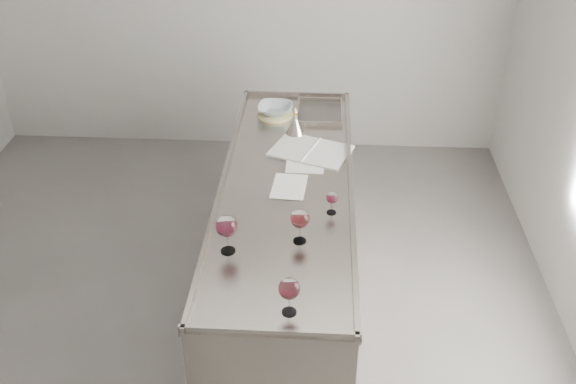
# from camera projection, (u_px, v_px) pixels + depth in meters

# --- Properties ---
(room_shell) EXTENTS (4.54, 5.04, 2.84)m
(room_shell) POSITION_uv_depth(u_px,v_px,m) (183.00, 134.00, 3.20)
(room_shell) COLOR #524F4D
(room_shell) RESTS_ON ground
(counter) EXTENTS (0.77, 2.42, 0.97)m
(counter) POSITION_uv_depth(u_px,v_px,m) (287.00, 247.00, 3.93)
(counter) COLOR gray
(counter) RESTS_ON ground
(wine_glass_left) EXTENTS (0.11, 0.11, 0.21)m
(wine_glass_left) POSITION_uv_depth(u_px,v_px,m) (226.00, 227.00, 3.07)
(wine_glass_left) COLOR white
(wine_glass_left) RESTS_ON counter
(wine_glass_middle) EXTENTS (0.10, 0.10, 0.19)m
(wine_glass_middle) POSITION_uv_depth(u_px,v_px,m) (300.00, 219.00, 3.15)
(wine_glass_middle) COLOR white
(wine_glass_middle) RESTS_ON counter
(wine_glass_right) EXTENTS (0.09, 0.09, 0.19)m
(wine_glass_right) POSITION_uv_depth(u_px,v_px,m) (289.00, 289.00, 2.72)
(wine_glass_right) COLOR white
(wine_glass_right) RESTS_ON counter
(wine_glass_small) EXTENTS (0.06, 0.06, 0.13)m
(wine_glass_small) POSITION_uv_depth(u_px,v_px,m) (332.00, 198.00, 3.38)
(wine_glass_small) COLOR white
(wine_glass_small) RESTS_ON counter
(notebook) EXTENTS (0.55, 0.47, 0.02)m
(notebook) POSITION_uv_depth(u_px,v_px,m) (311.00, 151.00, 3.98)
(notebook) COLOR silver
(notebook) RESTS_ON counter
(loose_paper_top) EXTENTS (0.23, 0.32, 0.00)m
(loose_paper_top) POSITION_uv_depth(u_px,v_px,m) (305.00, 160.00, 3.90)
(loose_paper_top) COLOR silver
(loose_paper_top) RESTS_ON counter
(loose_paper_under) EXTENTS (0.21, 0.28, 0.00)m
(loose_paper_under) POSITION_uv_depth(u_px,v_px,m) (289.00, 186.00, 3.64)
(loose_paper_under) COLOR silver
(loose_paper_under) RESTS_ON counter
(trivet) EXTENTS (0.25, 0.25, 0.02)m
(trivet) POSITION_uv_depth(u_px,v_px,m) (275.00, 114.00, 4.40)
(trivet) COLOR beige
(trivet) RESTS_ON counter
(ceramic_bowl) EXTENTS (0.25, 0.25, 0.06)m
(ceramic_bowl) POSITION_uv_depth(u_px,v_px,m) (275.00, 109.00, 4.38)
(ceramic_bowl) COLOR #98AAB1
(ceramic_bowl) RESTS_ON trivet
(wine_funnel) EXTENTS (0.14, 0.14, 0.20)m
(wine_funnel) POSITION_uv_depth(u_px,v_px,m) (295.00, 127.00, 4.14)
(wine_funnel) COLOR #AAA198
(wine_funnel) RESTS_ON counter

